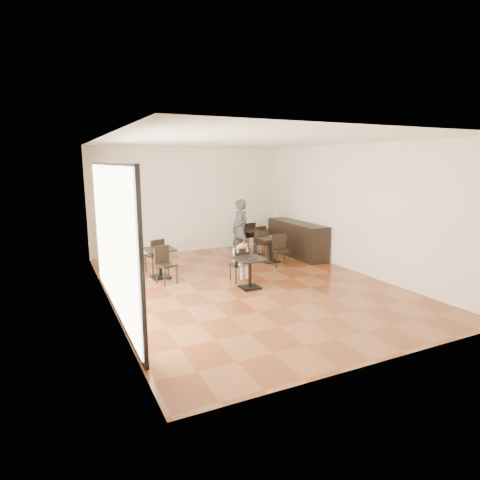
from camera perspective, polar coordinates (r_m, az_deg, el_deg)
floor at (r=9.19m, az=1.10°, el=-6.41°), size 6.00×8.00×0.01m
ceiling at (r=8.77m, az=1.18°, el=13.95°), size 6.00×8.00×0.01m
wall_back at (r=12.51m, az=-7.23°, el=5.68°), size 6.00×0.01×3.20m
wall_front at (r=5.63m, az=19.95°, el=-1.50°), size 6.00×0.01×3.20m
wall_left at (r=7.95m, az=-18.52°, el=2.12°), size 0.01×8.00×3.20m
wall_right at (r=10.53m, az=15.89°, el=4.34°), size 0.01×8.00×3.20m
storefront_window at (r=7.50m, az=-17.69°, el=0.10°), size 0.04×4.50×2.60m
child_table at (r=8.88m, az=1.41°, el=-4.74°), size 0.64×0.64×0.68m
child_chair at (r=9.33m, az=-0.13°, el=-3.51°), size 0.37×0.37×0.82m
child at (r=9.31m, az=-0.13°, el=-2.88°), size 0.37×0.52×1.03m
plate at (r=8.70m, az=1.72°, el=-2.70°), size 0.23×0.23×0.01m
pizza_slice at (r=9.06m, az=0.39°, el=-0.82°), size 0.24×0.18×0.06m
adult_patron at (r=11.50m, az=-0.02°, el=1.56°), size 0.49×0.67×1.72m
cafe_table_mid at (r=11.20m, az=4.34°, el=-1.37°), size 0.81×0.81×0.70m
cafe_table_left at (r=9.86m, az=-11.29°, el=-3.24°), size 0.86×0.86×0.72m
cafe_table_back at (r=12.14m, az=2.13°, el=-0.26°), size 0.79×0.79×0.75m
chair_mid_a at (r=11.66m, az=2.99°, el=-0.50°), size 0.46×0.46×0.85m
chair_mid_b at (r=10.73m, az=5.81°, el=-1.56°), size 0.46×0.46×0.85m
chair_left_a at (r=10.36m, az=-12.08°, el=-2.16°), size 0.49×0.49×0.86m
chair_left_b at (r=9.32m, az=-10.44°, el=-3.57°), size 0.49×0.49×0.86m
chair_back_a at (r=12.60m, az=0.96°, el=0.52°), size 0.45×0.45×0.90m
chair_back_b at (r=11.65m, az=3.40°, el=-0.37°), size 0.45×0.45×0.90m
service_counter at (r=12.05m, az=8.06°, el=0.16°), size 0.60×2.40×1.00m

